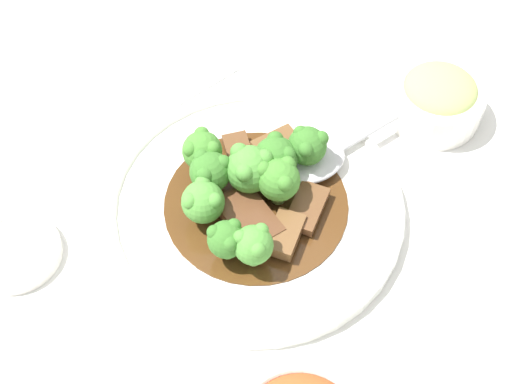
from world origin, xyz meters
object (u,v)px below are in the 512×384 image
at_px(broccoli_floret_2, 203,201).
at_px(sauce_dish, 16,252).
at_px(broccoli_floret_7, 253,245).
at_px(beef_strip_4, 241,159).
at_px(broccoli_floret_5, 202,150).
at_px(broccoli_floret_3, 309,147).
at_px(side_bowl_appetizer, 438,98).
at_px(beef_strip_2, 307,208).
at_px(beef_strip_1, 285,234).
at_px(broccoli_floret_8, 276,158).
at_px(broccoli_floret_4, 279,180).
at_px(beef_strip_0, 248,218).
at_px(main_plate, 256,207).
at_px(broccoli_floret_0, 210,171).
at_px(broccoli_floret_6, 249,168).
at_px(beef_strip_3, 280,149).
at_px(broccoli_floret_1, 226,239).

xyz_separation_m(broccoli_floret_2, sauce_dish, (0.09, 0.15, -0.04)).
distance_m(broccoli_floret_7, sauce_dish, 0.22).
distance_m(beef_strip_4, broccoli_floret_5, 0.04).
distance_m(broccoli_floret_3, side_bowl_appetizer, 0.16).
xyz_separation_m(beef_strip_2, broccoli_floret_7, (-0.01, 0.07, 0.02)).
relative_size(beef_strip_1, broccoli_floret_8, 1.08).
xyz_separation_m(broccoli_floret_8, side_bowl_appetizer, (-0.04, -0.19, -0.02)).
relative_size(broccoli_floret_2, broccoli_floret_4, 0.87).
height_order(beef_strip_4, broccoli_floret_2, broccoli_floret_2).
relative_size(beef_strip_0, beef_strip_4, 1.04).
xyz_separation_m(broccoli_floret_3, broccoli_floret_4, (-0.01, 0.05, 0.00)).
height_order(beef_strip_2, sauce_dish, beef_strip_2).
bearing_deg(sauce_dish, broccoli_floret_2, -121.11).
height_order(broccoli_floret_2, side_bowl_appetizer, broccoli_floret_2).
height_order(main_plate, broccoli_floret_0, broccoli_floret_0).
height_order(beef_strip_4, broccoli_floret_5, broccoli_floret_5).
distance_m(beef_strip_0, sauce_dish, 0.21).
xyz_separation_m(beef_strip_0, broccoli_floret_2, (0.03, 0.03, 0.02)).
xyz_separation_m(beef_strip_2, beef_strip_4, (0.08, 0.01, -0.00)).
distance_m(beef_strip_0, broccoli_floret_6, 0.05).
bearing_deg(beef_strip_0, beef_strip_2, -118.01).
xyz_separation_m(beef_strip_0, beef_strip_4, (0.06, -0.04, -0.00)).
distance_m(beef_strip_3, broccoli_floret_0, 0.08).
xyz_separation_m(beef_strip_3, broccoli_floret_1, (-0.05, 0.11, 0.02)).
bearing_deg(broccoli_floret_5, broccoli_floret_0, 158.31).
bearing_deg(beef_strip_0, beef_strip_4, -35.09).
height_order(beef_strip_4, sauce_dish, beef_strip_4).
distance_m(beef_strip_4, sauce_dish, 0.23).
height_order(beef_strip_2, broccoli_floret_0, broccoli_floret_0).
relative_size(beef_strip_0, sauce_dish, 0.83).
distance_m(beef_strip_0, broccoli_floret_3, 0.09).
height_order(beef_strip_0, broccoli_floret_5, broccoli_floret_5).
bearing_deg(broccoli_floret_3, beef_strip_4, 43.08).
xyz_separation_m(beef_strip_0, beef_strip_3, (0.04, -0.07, 0.00)).
relative_size(broccoli_floret_2, sauce_dish, 0.53).
bearing_deg(beef_strip_3, sauce_dish, 72.17).
bearing_deg(broccoli_floret_7, broccoli_floret_1, 32.57).
bearing_deg(broccoli_floret_7, side_bowl_appetizer, -86.57).
xyz_separation_m(beef_strip_0, broccoli_floret_4, (0.00, -0.04, 0.02)).
height_order(beef_strip_4, broccoli_floret_3, broccoli_floret_3).
height_order(broccoli_floret_1, broccoli_floret_5, broccoli_floret_5).
height_order(beef_strip_0, broccoli_floret_3, broccoli_floret_3).
xyz_separation_m(beef_strip_1, broccoli_floret_7, (0.00, 0.04, 0.02)).
distance_m(beef_strip_2, broccoli_floret_4, 0.04).
bearing_deg(broccoli_floret_0, broccoli_floret_1, 151.88).
height_order(broccoli_floret_4, sauce_dish, broccoli_floret_4).
bearing_deg(broccoli_floret_5, side_bowl_appetizer, -111.45).
relative_size(broccoli_floret_3, sauce_dish, 0.59).
xyz_separation_m(beef_strip_0, side_bowl_appetizer, (-0.02, -0.24, 0.00)).
distance_m(broccoli_floret_2, broccoli_floret_5, 0.06).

